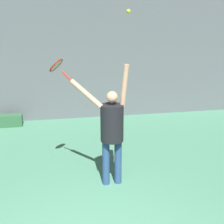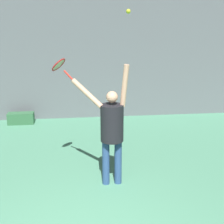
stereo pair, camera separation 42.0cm
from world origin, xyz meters
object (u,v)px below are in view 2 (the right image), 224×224
at_px(tennis_player, 112,127).
at_px(equipment_bag, 21,118).
at_px(tennis_racket, 60,66).
at_px(tennis_ball, 128,11).

xyz_separation_m(tennis_player, equipment_bag, (-2.20, 3.77, -0.92)).
relative_size(tennis_player, tennis_racket, 4.97).
height_order(tennis_racket, tennis_ball, tennis_ball).
xyz_separation_m(tennis_player, tennis_ball, (0.26, -0.07, 1.90)).
bearing_deg(tennis_racket, tennis_ball, -26.53).
bearing_deg(tennis_racket, equipment_bag, 112.07).
height_order(tennis_player, tennis_ball, tennis_ball).
xyz_separation_m(tennis_racket, tennis_ball, (1.12, -0.56, 0.90)).
bearing_deg(equipment_bag, tennis_player, -59.78).
bearing_deg(tennis_player, tennis_ball, -16.37).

